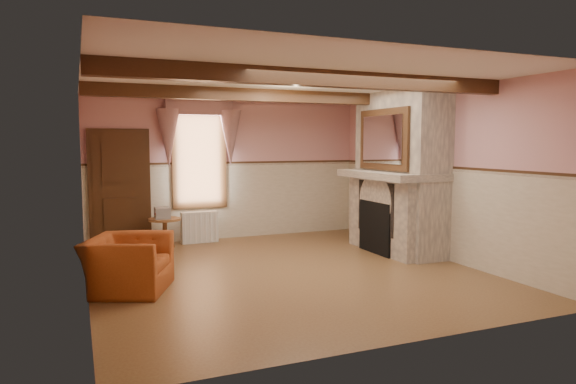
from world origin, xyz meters
name	(u,v)px	position (x,y,z in m)	size (l,w,h in m)	color
floor	(285,271)	(0.00, 0.00, 0.00)	(5.50, 6.00, 0.01)	brown
ceiling	(285,81)	(0.00, 0.00, 2.80)	(5.50, 6.00, 0.01)	silver
wall_back	(229,169)	(0.00, 3.00, 1.40)	(5.50, 0.02, 2.80)	#D29193
wall_front	(407,198)	(0.00, -3.00, 1.40)	(5.50, 0.02, 2.80)	#D29193
wall_left	(84,184)	(-2.75, 0.00, 1.40)	(0.02, 6.00, 2.80)	#D29193
wall_right	(437,174)	(2.75, 0.00, 1.40)	(0.02, 6.00, 2.80)	#D29193
wainscot	(285,222)	(0.00, 0.00, 0.75)	(5.50, 6.00, 1.50)	beige
chair_rail	(285,171)	(0.00, 0.00, 1.50)	(5.50, 6.00, 0.08)	black
firebox	(378,227)	(2.00, 0.60, 0.45)	(0.20, 0.95, 0.90)	black
armchair	(128,264)	(-2.25, -0.15, 0.35)	(1.09, 0.95, 0.71)	#994219
side_table	(165,233)	(-1.38, 2.41, 0.28)	(0.58, 0.58, 0.55)	brown
book_stack	(162,213)	(-1.42, 2.43, 0.65)	(0.26, 0.32, 0.20)	#B7AD8C
radiator	(200,227)	(-0.68, 2.70, 0.30)	(0.70, 0.18, 0.60)	silver
bowl	(396,169)	(2.24, 0.47, 1.46)	(0.33, 0.33, 0.08)	brown
mantel_clock	(376,164)	(2.24, 1.10, 1.52)	(0.14, 0.24, 0.20)	black
oil_lamp	(379,162)	(2.24, 1.02, 1.56)	(0.11, 0.11, 0.28)	gold
candle_red	(415,168)	(2.24, -0.07, 1.50)	(0.06, 0.06, 0.16)	#AD1523
jar_yellow	(406,169)	(2.24, 0.16, 1.48)	(0.06, 0.06, 0.12)	yellow
fireplace	(400,172)	(2.42, 0.60, 1.40)	(0.85, 2.00, 2.80)	gray
mantel	(391,175)	(2.24, 0.60, 1.36)	(1.05, 2.05, 0.12)	gray
overmantel_mirror	(383,140)	(2.06, 0.60, 1.97)	(0.06, 1.44, 1.04)	silver
door	(120,190)	(-2.10, 2.94, 1.05)	(1.10, 0.10, 2.10)	black
window	(199,156)	(-0.60, 2.97, 1.65)	(1.06, 0.08, 2.02)	white
window_drapes	(200,125)	(-0.60, 2.88, 2.25)	(1.30, 0.14, 1.40)	gray
ceiling_beam_front	(322,78)	(0.00, -1.20, 2.70)	(5.50, 0.18, 0.20)	black
ceiling_beam_back	(258,95)	(0.00, 1.20, 2.70)	(5.50, 0.18, 0.20)	black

